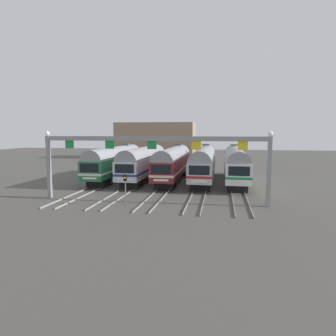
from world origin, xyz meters
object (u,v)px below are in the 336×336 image
object	(u,v)px
commuter_train_silver	(144,161)
commuter_train_green	(115,161)
yard_signal_mast	(125,184)
catenary_gantry	(152,149)
commuter_train_stainless	(204,162)
commuter_train_maroon	(173,162)
commuter_train_white	(235,163)

from	to	relation	value
commuter_train_silver	commuter_train_green	bearing A→B (deg)	179.94
commuter_train_silver	yard_signal_mast	size ratio (longest dim) A/B	6.02
catenary_gantry	commuter_train_stainless	bearing A→B (deg)	72.36
commuter_train_silver	commuter_train_maroon	bearing A→B (deg)	0.06
commuter_train_green	commuter_train_silver	xyz separation A→B (m)	(4.29, -0.00, -0.00)
commuter_train_green	commuter_train_stainless	bearing A→B (deg)	0.00
commuter_train_stainless	commuter_train_white	size ratio (longest dim) A/B	1.00
catenary_gantry	yard_signal_mast	distance (m)	4.25
commuter_train_stainless	commuter_train_white	world-z (taller)	same
commuter_train_stainless	catenary_gantry	bearing A→B (deg)	-107.64
commuter_train_silver	commuter_train_stainless	xyz separation A→B (m)	(8.58, 0.00, 0.00)
commuter_train_green	yard_signal_mast	xyz separation A→B (m)	(6.44, -15.34, -0.59)
commuter_train_green	commuter_train_white	size ratio (longest dim) A/B	1.00
commuter_train_maroon	commuter_train_white	xyz separation A→B (m)	(8.58, 0.00, 0.00)
commuter_train_silver	commuter_train_white	distance (m)	12.88
commuter_train_silver	commuter_train_maroon	distance (m)	4.29
commuter_train_silver	commuter_train_white	xyz separation A→B (m)	(12.88, 0.00, 0.00)
commuter_train_silver	catenary_gantry	bearing A→B (deg)	-72.36
commuter_train_stainless	catenary_gantry	world-z (taller)	catenary_gantry
commuter_train_maroon	commuter_train_stainless	xyz separation A→B (m)	(4.29, 0.00, 0.00)
commuter_train_green	commuter_train_white	bearing A→B (deg)	0.00
commuter_train_green	commuter_train_silver	size ratio (longest dim) A/B	1.00
commuter_train_maroon	catenary_gantry	size ratio (longest dim) A/B	0.81
commuter_train_silver	yard_signal_mast	distance (m)	15.50
commuter_train_stainless	catenary_gantry	distance (m)	14.40
commuter_train_silver	commuter_train_white	world-z (taller)	commuter_train_white
commuter_train_green	yard_signal_mast	bearing A→B (deg)	-67.24
commuter_train_silver	yard_signal_mast	world-z (taller)	commuter_train_silver
commuter_train_stainless	commuter_train_white	xyz separation A→B (m)	(4.29, 0.00, 0.00)
commuter_train_green	commuter_train_silver	bearing A→B (deg)	-0.06
commuter_train_silver	commuter_train_white	size ratio (longest dim) A/B	1.00
commuter_train_silver	commuter_train_stainless	distance (m)	8.58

